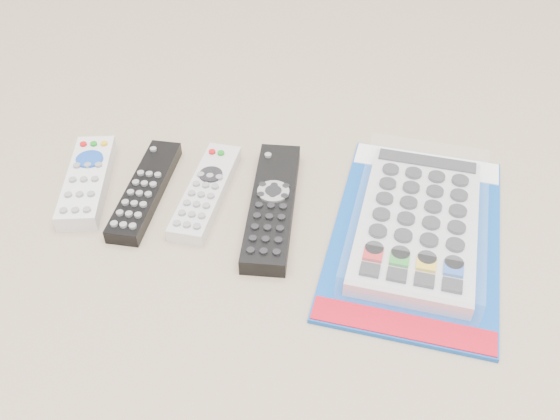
# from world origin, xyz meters

# --- Properties ---
(remote_small_grey) EXTENTS (0.07, 0.16, 0.02)m
(remote_small_grey) POSITION_xyz_m (-0.23, 0.05, 0.01)
(remote_small_grey) COLOR silver
(remote_small_grey) RESTS_ON ground
(remote_slim_black) EXTENTS (0.06, 0.18, 0.02)m
(remote_slim_black) POSITION_xyz_m (-0.15, 0.04, 0.01)
(remote_slim_black) COLOR black
(remote_slim_black) RESTS_ON ground
(remote_silver_dvd) EXTENTS (0.07, 0.18, 0.02)m
(remote_silver_dvd) POSITION_xyz_m (-0.08, 0.04, 0.01)
(remote_silver_dvd) COLOR silver
(remote_silver_dvd) RESTS_ON ground
(remote_large_black) EXTENTS (0.06, 0.21, 0.02)m
(remote_large_black) POSITION_xyz_m (0.01, 0.02, 0.01)
(remote_large_black) COLOR black
(remote_large_black) RESTS_ON ground
(jumbo_remote_packaged) EXTENTS (0.24, 0.34, 0.04)m
(jumbo_remote_packaged) POSITION_xyz_m (0.18, -0.00, 0.02)
(jumbo_remote_packaged) COLOR #0E459E
(jumbo_remote_packaged) RESTS_ON ground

